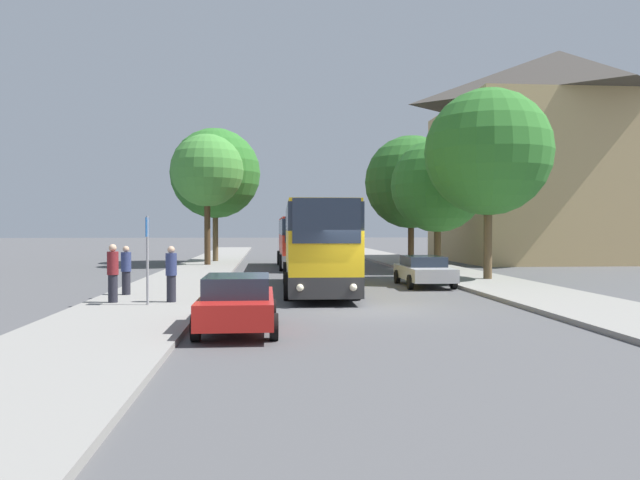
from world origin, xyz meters
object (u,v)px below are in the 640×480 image
pedestrian_waiting_far (126,270)px  bus_front (317,245)px  parked_car_left_curb (237,302)px  parked_car_right_near (424,270)px  pedestrian_walking_back (113,273)px  pedestrian_waiting_near (171,274)px  tree_right_far (411,182)px  bus_stop_sign (147,250)px  tree_right_near (438,186)px  tree_right_mid (488,152)px  tree_left_near (215,173)px  bus_middle (299,241)px  tree_left_far (207,171)px

pedestrian_waiting_far → bus_front: bearing=-177.3°
bus_front → parked_car_left_curb: bus_front is taller
parked_car_right_near → pedestrian_walking_back: (-11.86, -6.32, 0.40)m
pedestrian_waiting_near → pedestrian_waiting_far: (-1.97, 2.40, -0.03)m
tree_right_far → bus_stop_sign: bearing=-122.6°
bus_front → pedestrian_waiting_near: bus_front is taller
tree_right_near → tree_right_mid: bearing=-84.5°
pedestrian_walking_back → tree_right_far: size_ratio=0.22×
pedestrian_waiting_near → pedestrian_waiting_far: 3.11m
tree_left_near → tree_right_far: bearing=-22.8°
bus_middle → tree_right_far: (7.44, 0.49, 3.88)m
parked_car_left_curb → parked_car_right_near: parked_car_left_curb is taller
parked_car_right_near → pedestrian_waiting_far: (-11.96, -3.95, 0.33)m
tree_left_near → tree_right_near: bearing=-38.3°
parked_car_left_curb → tree_left_far: bearing=96.7°
bus_front → tree_left_near: bearing=106.9°
pedestrian_waiting_near → parked_car_left_curb: bearing=-171.6°
parked_car_right_near → tree_right_mid: tree_right_mid is taller
parked_car_left_curb → pedestrian_waiting_near: (-2.38, 5.14, 0.34)m
bus_front → tree_right_far: bearing=65.2°
bus_stop_sign → pedestrian_walking_back: size_ratio=1.48×
bus_stop_sign → pedestrian_waiting_near: size_ratio=1.53×
parked_car_left_curb → tree_right_far: (10.24, 25.13, 4.86)m
tree_right_mid → bus_front: bearing=-157.6°
bus_middle → pedestrian_walking_back: (-7.04, -19.46, -0.61)m
bus_stop_sign → pedestrian_walking_back: bus_stop_sign is taller
bus_middle → tree_left_far: tree_left_far is taller
pedestrian_waiting_far → tree_left_far: 19.28m
bus_stop_sign → tree_right_far: size_ratio=0.33×
pedestrian_waiting_near → pedestrian_walking_back: size_ratio=0.96×
tree_left_far → pedestrian_walking_back: bearing=-92.9°
tree_right_far → bus_middle: bearing=-176.2°
bus_middle → pedestrian_walking_back: size_ratio=5.42×
parked_car_right_near → bus_stop_sign: bus_stop_sign is taller
tree_left_near → pedestrian_waiting_far: bearing=-93.2°
pedestrian_waiting_far → tree_left_far: size_ratio=0.21×
parked_car_left_curb → tree_left_near: size_ratio=0.44×
tree_left_far → bus_front: bearing=-69.8°
bus_front → bus_stop_sign: size_ratio=4.08×
parked_car_right_near → tree_right_near: bearing=-108.5°
pedestrian_waiting_far → tree_right_near: size_ratio=0.23×
bus_front → bus_stop_sign: (-5.76, -5.47, -0.01)m
bus_front → parked_car_left_curb: size_ratio=2.67×
pedestrian_waiting_far → tree_right_near: (14.92, 12.38, 3.97)m
tree_left_near → tree_right_mid: size_ratio=1.08×
bus_front → pedestrian_waiting_near: 7.05m
tree_right_mid → parked_car_left_curb: bearing=-129.9°
bus_front → pedestrian_waiting_far: bus_front is taller
bus_front → tree_left_far: (-5.94, 16.14, 4.45)m
tree_right_mid → tree_left_far: bearing=138.6°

